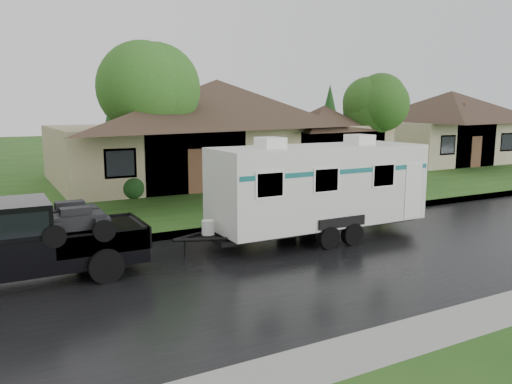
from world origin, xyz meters
The scene contains 11 objects.
ground centered at (0.00, 0.00, 0.00)m, with size 140.00×140.00×0.00m, color #204917.
road centered at (0.00, -2.00, 0.01)m, with size 140.00×8.00×0.01m, color black.
curb centered at (0.00, 2.25, 0.07)m, with size 140.00×0.50×0.15m, color gray.
lawn centered at (0.00, 15.00, 0.07)m, with size 140.00×26.00×0.15m, color #204917.
house_main centered at (2.29, 13.84, 3.59)m, with size 19.44×10.80×6.90m.
house_neighbor centered at (22.27, 14.34, 3.32)m, with size 15.12×9.72×6.45m.
tree_left_green centered at (-3.41, 9.35, 4.89)m, with size 4.13×4.13×6.83m.
tree_right_green centered at (10.03, 9.61, 4.31)m, with size 3.62×3.62×5.99m.
shrub_row centered at (2.00, 9.30, 0.65)m, with size 13.60×1.00×1.00m.
pickup_truck centered at (-9.60, -0.06, 1.05)m, with size 5.90×2.24×1.97m.
travel_trailer centered at (-0.80, -0.06, 1.73)m, with size 7.28×2.56×3.27m.
Camera 1 is at (-9.90, -12.75, 4.09)m, focal length 35.00 mm.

